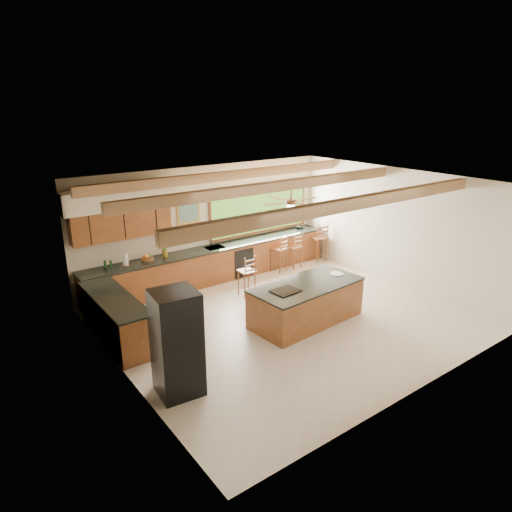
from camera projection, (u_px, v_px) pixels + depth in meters
ground at (285, 320)px, 9.96m from camera, size 7.20×7.20×0.00m
room_shell at (262, 217)px, 9.65m from camera, size 7.27×6.54×3.02m
counter_run at (195, 275)px, 11.28m from camera, size 7.12×3.10×1.25m
island at (306, 302)px, 9.80m from camera, size 2.56×1.34×0.88m
refrigerator at (177, 343)px, 7.24m from camera, size 0.76×0.74×1.78m
bar_stool_a at (248, 272)px, 11.01m from camera, size 0.39×0.39×1.04m
bar_stool_b at (296, 248)px, 12.92m from camera, size 0.38×0.38×1.01m
bar_stool_c at (280, 249)px, 12.58m from camera, size 0.47×0.47×1.10m
bar_stool_d at (320, 238)px, 13.41m from camera, size 0.48×0.48×1.19m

